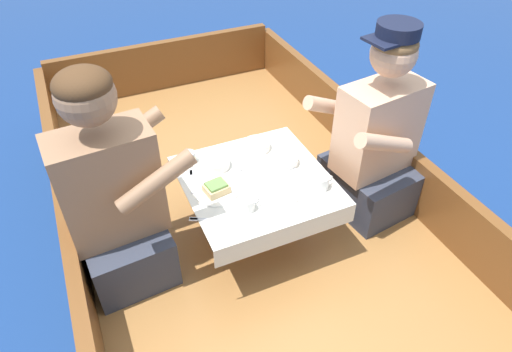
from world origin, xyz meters
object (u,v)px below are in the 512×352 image
(sandwich, at_px, (216,188))
(tin_can, at_px, (189,157))
(person_port, at_px, (115,199))
(coffee_cup_starboard, at_px, (248,204))
(person_starboard, at_px, (375,142))
(coffee_cup_port, at_px, (320,182))

(sandwich, relative_size, tin_can, 1.74)
(person_port, xyz_separation_m, coffee_cup_starboard, (0.52, -0.22, -0.04))
(person_starboard, distance_m, tin_can, 0.93)
(person_port, height_order, coffee_cup_starboard, person_port)
(coffee_cup_port, distance_m, tin_can, 0.65)
(person_port, xyz_separation_m, tin_can, (0.39, 0.21, -0.04))
(person_starboard, bearing_deg, person_port, -11.51)
(person_port, relative_size, coffee_cup_port, 9.73)
(person_port, xyz_separation_m, person_starboard, (1.27, -0.08, -0.02))
(person_starboard, xyz_separation_m, sandwich, (-0.84, 0.02, -0.02))
(sandwich, distance_m, coffee_cup_starboard, 0.18)
(person_starboard, xyz_separation_m, tin_can, (-0.88, 0.29, -0.03))
(coffee_cup_starboard, distance_m, tin_can, 0.44)
(person_starboard, xyz_separation_m, coffee_cup_starboard, (-0.75, -0.13, -0.02))
(coffee_cup_port, bearing_deg, tin_can, 138.61)
(sandwich, xyz_separation_m, tin_can, (-0.04, 0.27, -0.00))
(sandwich, relative_size, coffee_cup_port, 1.10)
(person_starboard, relative_size, coffee_cup_starboard, 11.11)
(person_starboard, relative_size, sandwich, 8.73)
(person_starboard, height_order, coffee_cup_starboard, person_starboard)
(tin_can, bearing_deg, person_port, -151.61)
(coffee_cup_port, bearing_deg, coffee_cup_starboard, 179.42)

